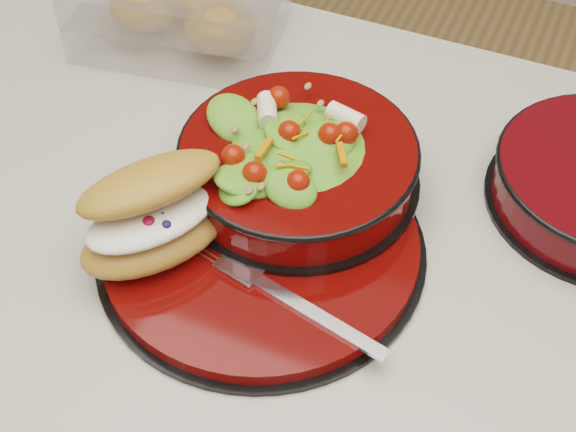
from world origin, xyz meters
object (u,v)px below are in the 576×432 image
at_px(dinner_plate, 262,245).
at_px(salad_bowl, 298,155).
at_px(island_counter, 181,387).
at_px(fork, 293,301).
at_px(croissant, 154,216).
at_px(pastry_box, 181,7).

bearing_deg(dinner_plate, salad_bowl, 88.65).
relative_size(island_counter, fork, 6.74).
relative_size(salad_bowl, fork, 1.36).
height_order(island_counter, dinner_plate, dinner_plate).
xyz_separation_m(croissant, fork, (0.14, -0.01, -0.04)).
xyz_separation_m(island_counter, pastry_box, (-0.08, 0.24, 0.49)).
bearing_deg(dinner_plate, fork, -44.73).
relative_size(island_counter, pastry_box, 4.63).
distance_m(island_counter, dinner_plate, 0.49).
height_order(salad_bowl, fork, salad_bowl).
bearing_deg(fork, croissant, 98.58).
bearing_deg(croissant, island_counter, 77.24).
xyz_separation_m(island_counter, dinner_plate, (0.16, -0.04, 0.46)).
height_order(croissant, pastry_box, croissant).
xyz_separation_m(salad_bowl, croissant, (-0.09, -0.13, 0.00)).
relative_size(salad_bowl, croissant, 1.41).
bearing_deg(salad_bowl, island_counter, -165.48).
distance_m(island_counter, croissant, 0.52).
xyz_separation_m(salad_bowl, fork, (0.06, -0.14, -0.04)).
relative_size(dinner_plate, fork, 1.76).
distance_m(salad_bowl, croissant, 0.16).
xyz_separation_m(dinner_plate, croissant, (-0.09, -0.05, 0.05)).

